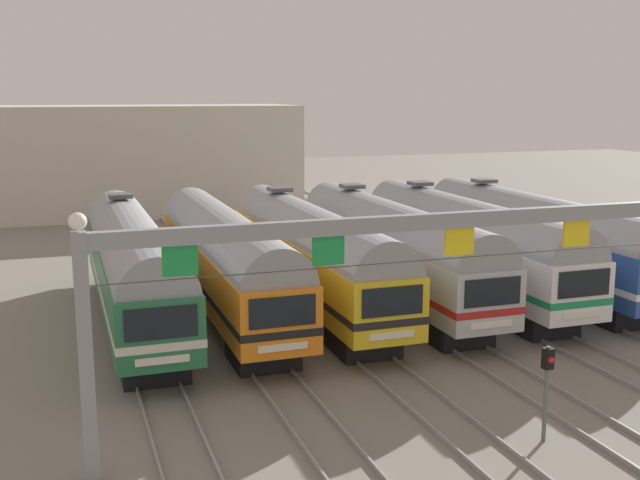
% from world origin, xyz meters
% --- Properties ---
extents(ground_plane, '(160.00, 160.00, 0.00)m').
position_xyz_m(ground_plane, '(0.00, 0.00, 0.00)').
color(ground_plane, gray).
extents(track_bed, '(21.25, 70.00, 0.15)m').
position_xyz_m(track_bed, '(0.00, 17.00, 0.07)').
color(track_bed, gray).
rests_on(track_bed, ground).
extents(commuter_train_green, '(2.88, 18.06, 5.05)m').
position_xyz_m(commuter_train_green, '(-9.87, -0.00, 2.69)').
color(commuter_train_green, '#236B42').
rests_on(commuter_train_green, ground).
extents(commuter_train_orange, '(2.88, 18.06, 4.77)m').
position_xyz_m(commuter_train_orange, '(-5.92, -0.01, 2.69)').
color(commuter_train_orange, orange).
rests_on(commuter_train_orange, ground).
extents(commuter_train_yellow, '(2.88, 18.06, 5.05)m').
position_xyz_m(commuter_train_yellow, '(-1.97, -0.00, 2.69)').
color(commuter_train_yellow, gold).
rests_on(commuter_train_yellow, ground).
extents(commuter_train_stainless, '(2.88, 18.06, 5.05)m').
position_xyz_m(commuter_train_stainless, '(1.97, -0.00, 2.69)').
color(commuter_train_stainless, '#B2B5BA').
rests_on(commuter_train_stainless, ground).
extents(commuter_train_white, '(2.88, 18.06, 5.05)m').
position_xyz_m(commuter_train_white, '(5.92, -0.00, 2.69)').
color(commuter_train_white, white).
rests_on(commuter_train_white, ground).
extents(commuter_train_blue, '(2.88, 18.06, 5.05)m').
position_xyz_m(commuter_train_blue, '(9.87, -0.00, 2.69)').
color(commuter_train_blue, '#284C9E').
rests_on(commuter_train_blue, ground).
extents(catenary_gantry, '(24.99, 0.44, 6.97)m').
position_xyz_m(catenary_gantry, '(0.00, -13.50, 5.33)').
color(catenary_gantry, gray).
rests_on(catenary_gantry, ground).
extents(yard_signal_mast, '(0.28, 0.35, 2.83)m').
position_xyz_m(yard_signal_mast, '(0.00, -15.20, 1.98)').
color(yard_signal_mast, '#59595E').
rests_on(yard_signal_mast, ground).
extents(maintenance_building, '(24.55, 10.00, 8.75)m').
position_xyz_m(maintenance_building, '(-5.67, 32.77, 4.38)').
color(maintenance_building, beige).
rests_on(maintenance_building, ground).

